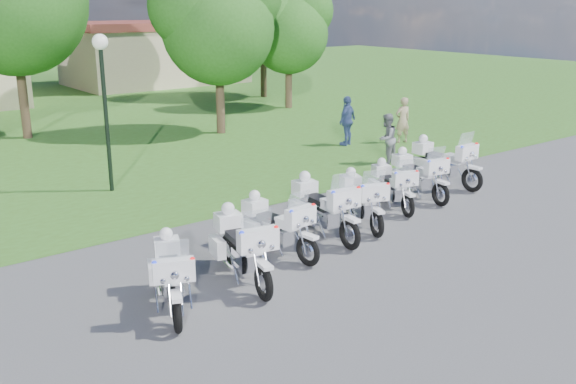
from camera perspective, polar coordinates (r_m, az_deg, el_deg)
ground at (r=14.69m, az=2.38°, el=-4.72°), size 100.00×100.00×0.00m
motorcycle_0 at (r=11.77m, az=-10.37°, el=-7.14°), size 1.31×2.18×1.55m
motorcycle_1 at (r=12.70m, az=-4.07°, el=-4.81°), size 1.16×2.49×1.69m
motorcycle_2 at (r=13.99m, az=-1.03°, el=-2.94°), size 0.90×2.34×1.57m
motorcycle_3 at (r=15.06m, az=3.13°, el=-1.31°), size 1.00×2.55×1.71m
motorcycle_4 at (r=15.92m, az=6.53°, el=-0.62°), size 1.29×2.22×1.57m
motorcycle_5 at (r=17.40m, az=9.24°, el=0.62°), size 1.19×2.11×1.48m
motorcycle_6 at (r=18.45m, az=11.47°, el=1.58°), size 1.02×2.36×1.59m
motorcycle_7 at (r=19.92m, az=13.62°, el=2.70°), size 0.86×2.56×1.72m
lamp_post at (r=18.90m, az=-16.15°, el=9.95°), size 0.44×0.44×4.49m
tree_2 at (r=26.93m, az=-6.38°, el=15.20°), size 5.38×4.59×7.18m
tree_3 at (r=33.57m, az=-0.02°, el=14.52°), size 4.71×4.02×6.28m
tree_4 at (r=37.63m, az=-2.35°, el=16.60°), size 6.11×5.21×8.15m
building_east at (r=45.18m, az=-11.75°, el=12.05°), size 11.44×7.28×4.10m
bystander_a at (r=25.58m, az=10.15°, el=6.29°), size 0.73×0.55×1.79m
bystander_b at (r=22.10m, az=8.75°, el=4.68°), size 0.98×0.86×1.72m
bystander_c at (r=24.86m, az=5.29°, el=6.32°), size 1.20×0.81×1.90m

